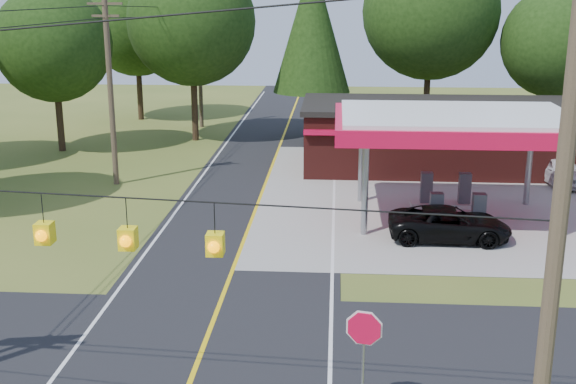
# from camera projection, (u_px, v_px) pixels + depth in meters

# --- Properties ---
(ground) EXTENTS (120.00, 120.00, 0.00)m
(ground) POSITION_uv_depth(u_px,v_px,m) (203.00, 348.00, 20.98)
(ground) COLOR #475A20
(ground) RESTS_ON ground
(main_highway) EXTENTS (8.00, 120.00, 0.02)m
(main_highway) POSITION_uv_depth(u_px,v_px,m) (203.00, 347.00, 20.98)
(main_highway) COLOR black
(main_highway) RESTS_ON ground
(cross_road) EXTENTS (70.00, 7.00, 0.02)m
(cross_road) POSITION_uv_depth(u_px,v_px,m) (203.00, 347.00, 20.97)
(cross_road) COLOR black
(cross_road) RESTS_ON ground
(lane_center_yellow) EXTENTS (0.15, 110.00, 0.00)m
(lane_center_yellow) POSITION_uv_depth(u_px,v_px,m) (203.00, 347.00, 20.97)
(lane_center_yellow) COLOR yellow
(lane_center_yellow) RESTS_ON main_highway
(gas_canopy) EXTENTS (10.60, 7.40, 4.88)m
(gas_canopy) POSITION_uv_depth(u_px,v_px,m) (456.00, 126.00, 31.74)
(gas_canopy) COLOR gray
(gas_canopy) RESTS_ON ground
(convenience_store) EXTENTS (16.40, 7.55, 3.80)m
(convenience_store) POSITION_uv_depth(u_px,v_px,m) (444.00, 135.00, 41.90)
(convenience_store) COLOR #561C18
(convenience_store) RESTS_ON ground
(utility_pole_near_right) EXTENTS (1.80, 0.30, 11.50)m
(utility_pole_near_right) POSITION_uv_depth(u_px,v_px,m) (557.00, 240.00, 12.16)
(utility_pole_near_right) COLOR #473828
(utility_pole_near_right) RESTS_ON ground
(utility_pole_far_left) EXTENTS (1.80, 0.30, 10.00)m
(utility_pole_far_left) POSITION_uv_depth(u_px,v_px,m) (110.00, 87.00, 37.40)
(utility_pole_far_left) COLOR #473828
(utility_pole_far_left) RESTS_ON ground
(utility_pole_north) EXTENTS (0.30, 0.30, 9.50)m
(utility_pole_north) POSITION_uv_depth(u_px,v_px,m) (200.00, 64.00, 53.76)
(utility_pole_north) COLOR #473828
(utility_pole_north) RESTS_ON ground
(overhead_beacons) EXTENTS (17.04, 2.04, 1.03)m
(overhead_beacons) POSITION_uv_depth(u_px,v_px,m) (83.00, 200.00, 13.61)
(overhead_beacons) COLOR black
(overhead_beacons) RESTS_ON ground
(treeline_backdrop) EXTENTS (70.27, 51.59, 13.30)m
(treeline_backdrop) POSITION_uv_depth(u_px,v_px,m) (288.00, 36.00, 41.98)
(treeline_backdrop) COLOR #332316
(treeline_backdrop) RESTS_ON ground
(suv_car) EXTENTS (5.13, 5.13, 1.40)m
(suv_car) POSITION_uv_depth(u_px,v_px,m) (449.00, 224.00, 29.85)
(suv_car) COLOR black
(suv_car) RESTS_ON ground
(sedan_car) EXTENTS (5.12, 5.12, 1.51)m
(sedan_car) POSITION_uv_depth(u_px,v_px,m) (559.00, 170.00, 38.65)
(sedan_car) COLOR white
(sedan_car) RESTS_ON ground
(octagonal_stop_sign) EXTENTS (0.92, 0.25, 2.73)m
(octagonal_stop_sign) POSITION_uv_depth(u_px,v_px,m) (364.00, 336.00, 17.24)
(octagonal_stop_sign) COLOR gray
(octagonal_stop_sign) RESTS_ON ground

